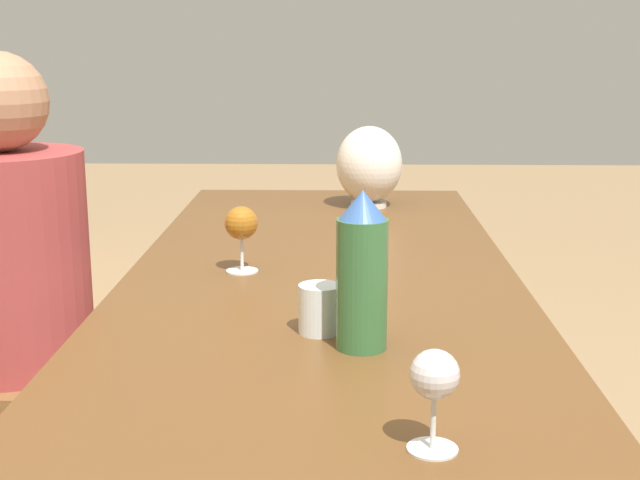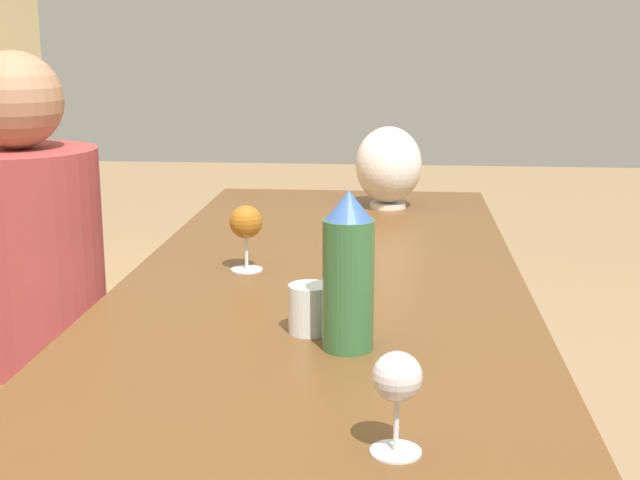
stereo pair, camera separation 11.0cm
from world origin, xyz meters
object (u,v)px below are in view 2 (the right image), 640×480
at_px(water_bottle, 348,273).
at_px(chair_far, 5,344).
at_px(water_tumbler, 309,309).
at_px(wine_glass_1, 246,224).
at_px(person_far, 35,288).
at_px(wine_glass_0, 397,381).
at_px(vase, 388,166).

distance_m(water_bottle, chair_far, 1.12).
relative_size(water_tumbler, wine_glass_1, 0.59).
xyz_separation_m(wine_glass_1, chair_far, (0.15, 0.62, -0.34)).
height_order(wine_glass_1, person_far, person_far).
xyz_separation_m(wine_glass_0, person_far, (0.98, 0.86, -0.19)).
xyz_separation_m(vase, chair_far, (-0.58, 0.91, -0.36)).
distance_m(vase, wine_glass_1, 0.79).
xyz_separation_m(wine_glass_0, chair_far, (0.98, 0.95, -0.33)).
height_order(vase, chair_far, vase).
bearing_deg(person_far, water_tumbler, -127.33).
distance_m(wine_glass_0, chair_far, 1.40).
bearing_deg(wine_glass_1, person_far, 74.07).
relative_size(water_bottle, vase, 1.10).
bearing_deg(wine_glass_0, water_tumbler, 18.95).
bearing_deg(person_far, water_bottle, -128.23).
bearing_deg(wine_glass_1, water_tumbler, -155.95).
distance_m(water_tumbler, wine_glass_1, 0.43).
distance_m(water_tumbler, vase, 1.13).
bearing_deg(chair_far, wine_glass_1, -103.85).
bearing_deg(wine_glass_1, water_bottle, -152.27).
height_order(water_bottle, water_tumbler, water_bottle).
bearing_deg(water_bottle, wine_glass_1, 27.73).
bearing_deg(water_tumbler, vase, -5.89).
relative_size(wine_glass_1, person_far, 0.12).
height_order(water_tumbler, vase, vase).
xyz_separation_m(water_tumbler, person_far, (0.54, 0.71, -0.14)).
relative_size(water_tumbler, vase, 0.36).
bearing_deg(person_far, chair_far, 90.00).
bearing_deg(vase, water_tumbler, 174.11).
bearing_deg(person_far, wine_glass_0, -138.56).
xyz_separation_m(water_bottle, chair_far, (0.62, 0.87, -0.37)).
distance_m(water_bottle, wine_glass_1, 0.52).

